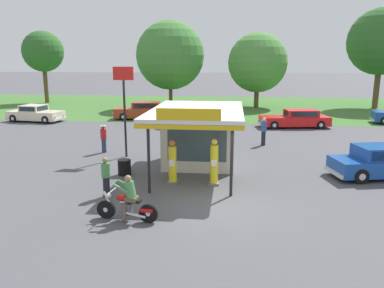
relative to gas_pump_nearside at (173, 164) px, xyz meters
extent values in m
plane|color=#4C4C51|center=(2.05, -2.28, -0.87)|extent=(300.00, 300.00, 0.00)
cube|color=#3D6B2D|center=(2.05, 27.72, -0.87)|extent=(120.00, 24.00, 0.01)
cube|color=beige|center=(0.89, 3.21, 0.57)|extent=(3.45, 3.30, 2.88)
cube|color=#384C56|center=(0.89, 1.58, 0.62)|extent=(2.76, 0.05, 1.84)
cube|color=silver|center=(0.89, 1.70, 2.08)|extent=(4.15, 6.82, 0.16)
cube|color=gold|center=(0.89, 1.70, 1.90)|extent=(4.15, 6.82, 0.18)
cube|color=gold|center=(0.89, -1.67, 2.38)|extent=(2.42, 0.08, 0.44)
cylinder|color=black|center=(2.52, -1.30, 0.57)|extent=(0.12, 0.12, 2.88)
cylinder|color=black|center=(-0.73, -1.30, 0.57)|extent=(0.12, 0.12, 2.88)
cube|color=slate|center=(0.00, 0.00, -0.82)|extent=(0.44, 0.44, 0.10)
cylinder|color=yellow|center=(0.00, 0.00, 0.00)|extent=(0.34, 0.34, 1.54)
cube|color=white|center=(0.00, -0.18, 0.08)|extent=(0.22, 0.02, 0.28)
sphere|color=orange|center=(0.00, 0.00, 0.91)|extent=(0.26, 0.26, 0.26)
cube|color=slate|center=(1.79, 0.00, -0.82)|extent=(0.44, 0.44, 0.10)
cylinder|color=yellow|center=(1.79, 0.00, 0.05)|extent=(0.34, 0.34, 1.64)
cube|color=white|center=(1.79, -0.18, 0.13)|extent=(0.22, 0.02, 0.28)
sphere|color=#EACC4C|center=(1.79, 0.00, 1.01)|extent=(0.26, 0.26, 0.26)
cylinder|color=black|center=(-1.63, -3.90, -0.55)|extent=(0.65, 0.18, 0.64)
cylinder|color=silver|center=(-1.63, -3.90, -0.55)|extent=(0.17, 0.14, 0.16)
cylinder|color=black|center=(-0.14, -4.09, -0.55)|extent=(0.65, 0.18, 0.64)
cylinder|color=silver|center=(-0.14, -4.09, -0.55)|extent=(0.17, 0.14, 0.16)
ellipsoid|color=#B21414|center=(-0.99, -3.98, -0.09)|extent=(0.59, 0.31, 0.24)
cube|color=#59595E|center=(-0.94, -3.99, -0.45)|extent=(0.47, 0.29, 0.36)
cube|color=black|center=(-0.64, -4.03, -0.15)|extent=(0.51, 0.32, 0.10)
cylinder|color=silver|center=(-1.53, -3.91, -0.27)|extent=(0.37, 0.12, 0.71)
cylinder|color=silver|center=(-1.41, -3.93, 0.11)|extent=(0.12, 0.70, 0.04)
sphere|color=silver|center=(-1.51, -3.92, -0.05)|extent=(0.16, 0.16, 0.16)
cube|color=#B21414|center=(-0.19, -4.08, -0.43)|extent=(0.46, 0.23, 0.12)
cylinder|color=silver|center=(-0.56, -4.18, -0.59)|extent=(0.71, 0.17, 0.18)
cube|color=brown|center=(-0.71, -4.02, -0.09)|extent=(0.44, 0.39, 0.14)
cylinder|color=brown|center=(-0.93, -4.15, -0.49)|extent=(0.15, 0.24, 0.56)
cylinder|color=brown|center=(-0.89, -3.83, -0.49)|extent=(0.15, 0.24, 0.56)
cylinder|color=#4C8C4C|center=(-0.75, -4.01, 0.22)|extent=(0.45, 0.37, 0.60)
sphere|color=#9E704C|center=(-0.81, -4.01, 0.60)|extent=(0.22, 0.22, 0.22)
cylinder|color=#4C8C4C|center=(-1.01, -4.18, 0.31)|extent=(0.54, 0.16, 0.31)
cylinder|color=#4C8C4C|center=(-0.96, -3.79, 0.31)|extent=(0.54, 0.16, 0.31)
cube|color=#19479E|center=(9.14, 1.88, 0.31)|extent=(2.30, 1.94, 0.57)
cube|color=#283847|center=(8.97, 2.62, 0.31)|extent=(1.68, 0.40, 0.43)
cube|color=silver|center=(7.10, 1.43, -0.57)|extent=(0.48, 1.66, 0.18)
cylinder|color=black|center=(7.73, 2.41, -0.54)|extent=(0.69, 0.34, 0.66)
cylinder|color=silver|center=(7.73, 2.41, -0.54)|extent=(0.34, 0.28, 0.30)
cylinder|color=black|center=(8.08, 0.81, -0.54)|extent=(0.69, 0.34, 0.66)
cylinder|color=silver|center=(8.08, 0.81, -0.54)|extent=(0.34, 0.28, 0.30)
cube|color=silver|center=(14.31, 17.75, -0.57)|extent=(0.38, 1.75, 0.18)
cylinder|color=black|center=(15.22, 18.49, -0.54)|extent=(0.68, 0.30, 0.66)
cylinder|color=silver|center=(15.22, 18.49, -0.54)|extent=(0.33, 0.26, 0.30)
cylinder|color=black|center=(14.96, 16.78, -0.54)|extent=(0.68, 0.30, 0.66)
cylinder|color=silver|center=(14.96, 16.78, -0.54)|extent=(0.33, 0.26, 0.30)
cube|color=#B7B7BC|center=(-0.50, 13.30, -0.32)|extent=(5.14, 3.00, 0.73)
cube|color=#B7B7BC|center=(-0.17, 13.22, 0.33)|extent=(2.47, 2.15, 0.57)
cube|color=#283847|center=(-1.18, 13.46, 0.33)|extent=(0.39, 1.47, 0.46)
cube|color=#283847|center=(-0.36, 12.40, 0.33)|extent=(1.77, 0.45, 0.43)
cube|color=#283847|center=(0.03, 14.03, 0.33)|extent=(1.77, 0.45, 0.43)
cube|color=silver|center=(-2.88, 13.87, -0.57)|extent=(0.54, 1.81, 0.18)
cube|color=silver|center=(1.87, 12.73, -0.57)|extent=(0.54, 1.81, 0.18)
sphere|color=white|center=(-3.03, 13.27, -0.29)|extent=(0.18, 0.18, 0.18)
sphere|color=white|center=(-2.74, 14.47, -0.29)|extent=(0.18, 0.18, 0.18)
cylinder|color=black|center=(-2.31, 12.80, -0.54)|extent=(0.69, 0.35, 0.66)
cylinder|color=silver|center=(-2.31, 12.80, -0.54)|extent=(0.34, 0.28, 0.30)
cylinder|color=black|center=(-1.89, 14.56, -0.54)|extent=(0.69, 0.35, 0.66)
cylinder|color=silver|center=(-1.89, 14.56, -0.54)|extent=(0.34, 0.28, 0.30)
cylinder|color=black|center=(0.88, 12.03, -0.54)|extent=(0.69, 0.35, 0.66)
cylinder|color=silver|center=(0.88, 12.03, -0.54)|extent=(0.34, 0.28, 0.30)
cylinder|color=black|center=(1.30, 13.79, -0.54)|extent=(0.69, 0.35, 0.66)
cylinder|color=silver|center=(1.30, 13.79, -0.54)|extent=(0.34, 0.28, 0.30)
cube|color=beige|center=(-14.53, 15.34, -0.33)|extent=(4.88, 2.58, 0.73)
cube|color=beige|center=(-14.71, 15.36, 0.29)|extent=(2.04, 1.95, 0.51)
cube|color=#283847|center=(-13.83, 15.24, 0.29)|extent=(0.25, 1.51, 0.41)
cube|color=#283847|center=(-14.59, 16.20, 0.29)|extent=(1.53, 0.25, 0.39)
cube|color=#283847|center=(-14.83, 14.53, 0.29)|extent=(1.53, 0.25, 0.39)
cube|color=silver|center=(-12.20, 15.01, -0.57)|extent=(0.38, 1.84, 0.18)
cube|color=silver|center=(-16.86, 15.67, -0.57)|extent=(0.38, 1.84, 0.18)
sphere|color=white|center=(-12.10, 15.62, -0.29)|extent=(0.18, 0.18, 0.18)
sphere|color=white|center=(-12.28, 14.39, -0.29)|extent=(0.18, 0.18, 0.18)
cylinder|color=black|center=(-12.84, 16.02, -0.54)|extent=(0.68, 0.29, 0.66)
cylinder|color=silver|center=(-12.84, 16.02, -0.54)|extent=(0.33, 0.26, 0.30)
cylinder|color=black|center=(-13.09, 14.21, -0.54)|extent=(0.68, 0.29, 0.66)
cylinder|color=silver|center=(-13.09, 14.21, -0.54)|extent=(0.33, 0.26, 0.30)
cylinder|color=black|center=(-15.97, 16.46, -0.54)|extent=(0.68, 0.29, 0.66)
cylinder|color=silver|center=(-15.97, 16.46, -0.54)|extent=(0.33, 0.26, 0.30)
cylinder|color=black|center=(-16.23, 14.66, -0.54)|extent=(0.68, 0.29, 0.66)
cylinder|color=silver|center=(-16.23, 14.66, -0.54)|extent=(0.33, 0.26, 0.30)
cube|color=red|center=(7.37, 14.77, -0.34)|extent=(5.56, 2.64, 0.70)
cube|color=red|center=(7.89, 14.85, 0.27)|extent=(2.65, 1.98, 0.52)
cube|color=#283847|center=(6.70, 14.67, 0.27)|extent=(0.26, 1.44, 0.42)
cube|color=#283847|center=(8.01, 14.06, 0.27)|extent=(2.05, 0.34, 0.40)
cube|color=#283847|center=(7.77, 15.64, 0.27)|extent=(2.05, 0.34, 0.40)
cube|color=silver|center=(4.70, 14.36, -0.57)|extent=(0.38, 1.76, 0.18)
cube|color=silver|center=(10.04, 15.18, -0.57)|extent=(0.38, 1.76, 0.18)
sphere|color=white|center=(4.78, 13.78, -0.31)|extent=(0.18, 0.18, 0.18)
sphere|color=white|center=(4.60, 14.95, -0.31)|extent=(0.18, 0.18, 0.18)
cylinder|color=black|center=(5.70, 13.64, -0.54)|extent=(0.68, 0.30, 0.66)
cylinder|color=silver|center=(5.70, 13.64, -0.54)|extent=(0.33, 0.26, 0.30)
cylinder|color=black|center=(5.44, 15.35, -0.54)|extent=(0.68, 0.30, 0.66)
cylinder|color=silver|center=(5.44, 15.35, -0.54)|extent=(0.33, 0.26, 0.30)
cylinder|color=black|center=(9.29, 14.19, -0.54)|extent=(0.68, 0.30, 0.66)
cylinder|color=silver|center=(9.29, 14.19, -0.54)|extent=(0.33, 0.26, 0.30)
cylinder|color=black|center=(9.03, 15.90, -0.54)|extent=(0.68, 0.30, 0.66)
cylinder|color=silver|center=(9.03, 15.90, -0.54)|extent=(0.33, 0.26, 0.30)
cube|color=#993819|center=(-5.42, 17.74, -0.28)|extent=(5.57, 2.57, 0.82)
cube|color=#993819|center=(-5.29, 17.76, 0.40)|extent=(2.64, 1.95, 0.54)
cube|color=#283847|center=(-6.48, 17.59, 0.40)|extent=(0.24, 1.43, 0.44)
cube|color=#283847|center=(-5.18, 16.96, 0.40)|extent=(2.06, 0.31, 0.41)
cube|color=#283847|center=(-5.40, 18.55, 0.40)|extent=(2.06, 0.31, 0.41)
cube|color=silver|center=(-8.11, 17.36, -0.57)|extent=(0.36, 1.76, 0.18)
cube|color=silver|center=(-2.74, 18.11, -0.57)|extent=(0.36, 1.76, 0.18)
sphere|color=white|center=(-8.04, 16.78, -0.24)|extent=(0.18, 0.18, 0.18)
sphere|color=white|center=(-8.20, 17.95, -0.24)|extent=(0.18, 0.18, 0.18)
cylinder|color=black|center=(-7.11, 16.63, -0.54)|extent=(0.68, 0.29, 0.66)
cylinder|color=silver|center=(-7.11, 16.63, -0.54)|extent=(0.32, 0.26, 0.30)
cylinder|color=black|center=(-7.35, 18.34, -0.54)|extent=(0.68, 0.29, 0.66)
cylinder|color=silver|center=(-7.35, 18.34, -0.54)|extent=(0.32, 0.26, 0.30)
cylinder|color=black|center=(-3.50, 17.13, -0.54)|extent=(0.68, 0.29, 0.66)
cylinder|color=silver|center=(-3.50, 17.13, -0.54)|extent=(0.32, 0.26, 0.30)
cylinder|color=black|center=(-3.74, 18.84, -0.54)|extent=(0.68, 0.29, 0.66)
cylinder|color=silver|center=(-3.74, 18.84, -0.54)|extent=(0.32, 0.26, 0.30)
cylinder|color=#2D3351|center=(-4.83, 5.06, -0.47)|extent=(0.26, 0.26, 0.80)
cylinder|color=#B21E23|center=(-4.83, 5.06, 0.21)|extent=(0.34, 0.34, 0.57)
sphere|color=brown|center=(-4.83, 5.06, 0.61)|extent=(0.22, 0.22, 0.22)
cylinder|color=beige|center=(-4.83, 5.06, 0.68)|extent=(0.35, 0.35, 0.02)
cylinder|color=black|center=(-2.30, -1.90, -0.47)|extent=(0.26, 0.26, 0.80)
cylinder|color=#4C8C4C|center=(-2.30, -1.90, 0.21)|extent=(0.34, 0.34, 0.57)
sphere|color=#9E704C|center=(-2.30, -1.90, 0.60)|extent=(0.22, 0.22, 0.22)
cylinder|color=black|center=(4.45, 7.98, -0.43)|extent=(0.26, 0.26, 0.88)
cylinder|color=#2D4C8C|center=(4.45, 7.98, 0.33)|extent=(0.34, 0.34, 0.63)
sphere|color=beige|center=(4.45, 7.98, 0.76)|extent=(0.24, 0.24, 0.24)
cylinder|color=brown|center=(5.10, 27.52, 0.38)|extent=(0.52, 0.52, 2.50)
sphere|color=#4C893D|center=(5.10, 27.52, 4.07)|extent=(6.52, 6.52, 6.52)
cylinder|color=brown|center=(-4.50, 26.54, 0.58)|extent=(0.40, 0.40, 2.91)
sphere|color=#427F38|center=(-4.50, 26.54, 4.85)|extent=(7.49, 7.49, 7.49)
cylinder|color=brown|center=(18.17, 28.22, 1.38)|extent=(0.61, 0.61, 4.50)
sphere|color=#2D6028|center=(18.17, 28.22, 6.28)|extent=(7.10, 7.10, 7.10)
cylinder|color=brown|center=(-20.66, 29.36, 1.34)|extent=(0.51, 0.51, 4.42)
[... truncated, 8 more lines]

